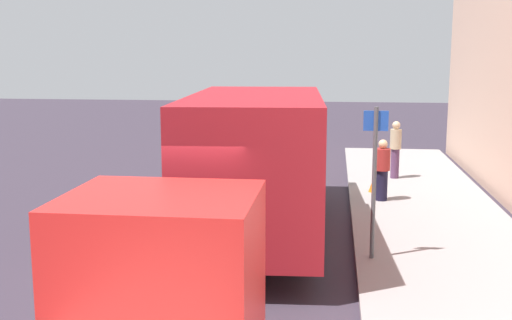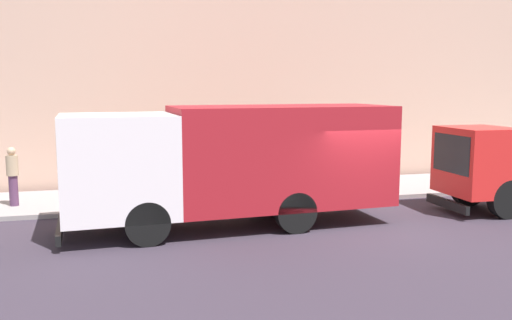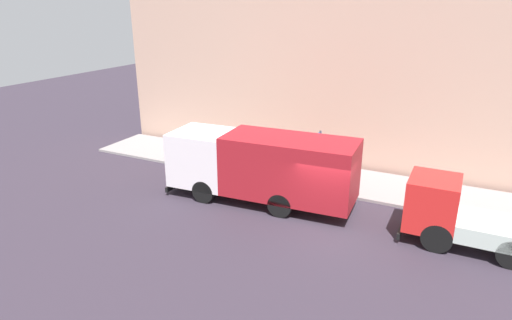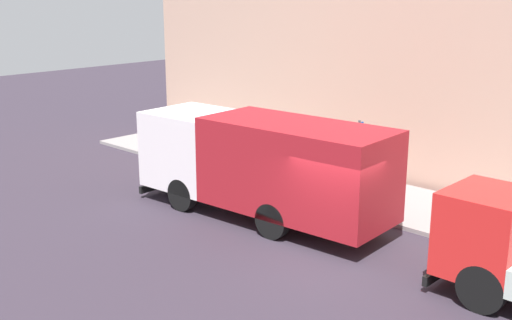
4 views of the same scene
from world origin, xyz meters
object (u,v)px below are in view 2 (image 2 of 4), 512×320
(pedestrian_walking, at_px, (119,177))
(street_sign_post, at_px, (277,147))
(large_utility_truck, at_px, (233,159))
(traffic_cone_orange, at_px, (84,197))
(pedestrian_standing, at_px, (13,174))
(small_flatbed_truck, at_px, (512,171))

(pedestrian_walking, bearing_deg, street_sign_post, -127.35)
(large_utility_truck, height_order, street_sign_post, large_utility_truck)
(large_utility_truck, distance_m, traffic_cone_orange, 4.86)
(pedestrian_standing, xyz_separation_m, street_sign_post, (-1.10, -7.65, 0.71))
(small_flatbed_truck, distance_m, street_sign_post, 6.84)
(pedestrian_walking, height_order, street_sign_post, street_sign_post)
(pedestrian_standing, relative_size, street_sign_post, 0.62)
(large_utility_truck, relative_size, pedestrian_standing, 4.94)
(pedestrian_standing, bearing_deg, pedestrian_walking, 148.80)
(large_utility_truck, xyz_separation_m, pedestrian_standing, (3.40, 5.79, -0.69))
(large_utility_truck, xyz_separation_m, traffic_cone_orange, (2.73, 3.80, -1.32))
(large_utility_truck, bearing_deg, pedestrian_standing, 56.28)
(pedestrian_standing, bearing_deg, small_flatbed_truck, 145.74)
(street_sign_post, bearing_deg, traffic_cone_orange, 85.71)
(small_flatbed_truck, distance_m, traffic_cone_orange, 12.37)
(pedestrian_standing, bearing_deg, traffic_cone_orange, 141.51)
(pedestrian_walking, xyz_separation_m, pedestrian_standing, (0.60, 2.98, 0.10))
(large_utility_truck, xyz_separation_m, pedestrian_walking, (2.80, 2.82, -0.79))
(traffic_cone_orange, bearing_deg, pedestrian_standing, 71.37)
(pedestrian_standing, distance_m, street_sign_post, 7.76)
(small_flatbed_truck, bearing_deg, pedestrian_standing, 75.72)
(small_flatbed_truck, distance_m, pedestrian_standing, 14.44)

